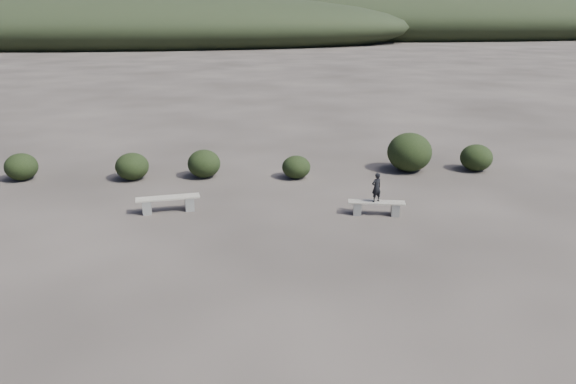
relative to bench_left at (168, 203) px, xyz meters
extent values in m
plane|color=#2B2622|center=(3.06, -5.22, -0.29)|extent=(1200.00, 1200.00, 0.00)
cube|color=slate|center=(-0.63, -0.10, -0.08)|extent=(0.32, 0.41, 0.43)
cube|color=slate|center=(0.63, 0.10, -0.08)|extent=(0.32, 0.41, 0.43)
cube|color=gray|center=(0.00, 0.00, 0.16)|extent=(1.96, 0.71, 0.05)
cube|color=slate|center=(5.74, -0.73, -0.10)|extent=(0.29, 0.37, 0.38)
cube|color=slate|center=(6.85, -0.94, -0.10)|extent=(0.29, 0.37, 0.38)
cube|color=gray|center=(6.30, -0.84, 0.11)|extent=(1.74, 0.66, 0.05)
imported|color=black|center=(6.27, -0.83, 0.58)|extent=(0.39, 0.33, 0.90)
ellipsoid|color=black|center=(-1.68, 3.59, 0.20)|extent=(1.20, 1.20, 0.99)
ellipsoid|color=black|center=(0.91, 3.64, 0.22)|extent=(1.21, 1.21, 1.03)
ellipsoid|color=black|center=(4.28, 3.22, 0.13)|extent=(1.05, 1.05, 0.84)
ellipsoid|color=black|center=(8.68, 3.79, 0.45)|extent=(1.69, 1.69, 1.48)
ellipsoid|color=black|center=(11.27, 3.61, 0.22)|extent=(1.22, 1.22, 1.02)
ellipsoid|color=black|center=(-5.68, 3.91, 0.20)|extent=(1.16, 1.16, 0.98)
ellipsoid|color=black|center=(-21.94, 84.78, 2.41)|extent=(110.00, 40.00, 12.00)
ellipsoid|color=black|center=(38.06, 104.78, 2.86)|extent=(120.00, 44.00, 14.00)
ellipsoid|color=#2B342A|center=(3.06, 154.78, 5.11)|extent=(190.00, 64.00, 24.00)
ellipsoid|color=slate|center=(73.06, 294.78, 9.61)|extent=(340.00, 110.00, 44.00)
camera|label=1|loc=(2.21, -16.47, 5.69)|focal=35.00mm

